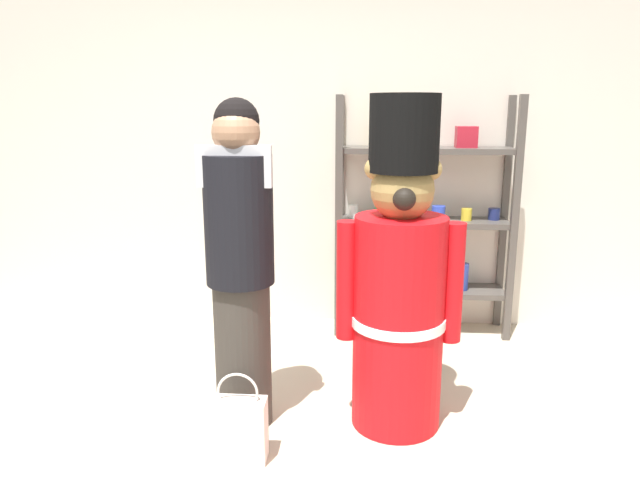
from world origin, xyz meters
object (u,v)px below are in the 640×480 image
merchandise_shelf (422,214)px  person_shopper (240,261)px  teddy_bear_guard (399,286)px  shopping_bag (239,428)px

merchandise_shelf → person_shopper: 1.73m
merchandise_shelf → teddy_bear_guard: (-0.24, -1.33, -0.13)m
person_shopper → shopping_bag: (0.04, -0.35, -0.73)m
person_shopper → shopping_bag: bearing=-82.8°
merchandise_shelf → person_shopper: (-1.05, -1.38, -0.00)m
person_shopper → shopping_bag: size_ratio=3.79×
teddy_bear_guard → person_shopper: 0.82m
teddy_bear_guard → shopping_bag: teddy_bear_guard is taller
merchandise_shelf → person_shopper: merchandise_shelf is taller
person_shopper → shopping_bag: person_shopper is taller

